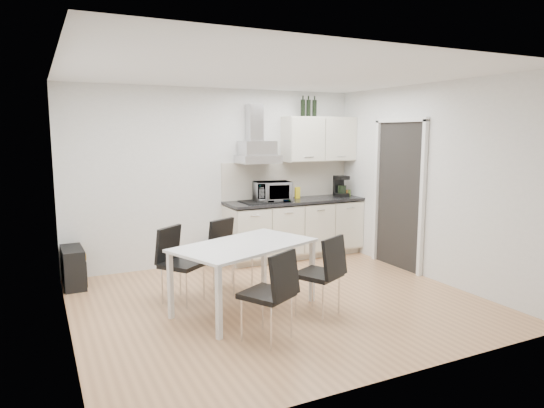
% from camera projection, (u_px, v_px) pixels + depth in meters
% --- Properties ---
extents(ground, '(4.50, 4.50, 0.00)m').
position_uv_depth(ground, '(278.00, 301.00, 5.67)').
color(ground, tan).
rests_on(ground, ground).
extents(wall_back, '(4.50, 0.10, 2.60)m').
position_uv_depth(wall_back, '(218.00, 177.00, 7.25)').
color(wall_back, white).
rests_on(wall_back, ground).
extents(wall_front, '(4.50, 0.10, 2.60)m').
position_uv_depth(wall_front, '(397.00, 220.00, 3.70)').
color(wall_front, white).
rests_on(wall_front, ground).
extents(wall_left, '(0.10, 4.00, 2.60)m').
position_uv_depth(wall_left, '(63.00, 204.00, 4.50)').
color(wall_left, white).
rests_on(wall_left, ground).
extents(wall_right, '(0.10, 4.00, 2.60)m').
position_uv_depth(wall_right, '(429.00, 182.00, 6.46)').
color(wall_right, white).
rests_on(wall_right, ground).
extents(ceiling, '(4.50, 4.50, 0.00)m').
position_uv_depth(ceiling, '(279.00, 73.00, 5.28)').
color(ceiling, white).
rests_on(ceiling, wall_back).
extents(doorway, '(0.08, 1.04, 2.10)m').
position_uv_depth(doorway, '(398.00, 196.00, 6.97)').
color(doorway, white).
rests_on(doorway, ground).
extents(kitchenette, '(2.22, 0.64, 2.52)m').
position_uv_depth(kitchenette, '(296.00, 205.00, 7.61)').
color(kitchenette, beige).
rests_on(kitchenette, ground).
extents(dining_table, '(1.74, 1.37, 0.75)m').
position_uv_depth(dining_table, '(244.00, 250.00, 5.31)').
color(dining_table, white).
rests_on(dining_table, ground).
extents(chair_far_left, '(0.65, 0.66, 0.88)m').
position_uv_depth(chair_far_left, '(183.00, 265.00, 5.59)').
color(chair_far_left, black).
rests_on(chair_far_left, ground).
extents(chair_far_right, '(0.61, 0.64, 0.88)m').
position_uv_depth(chair_far_right, '(233.00, 256.00, 6.03)').
color(chair_far_right, black).
rests_on(chair_far_right, ground).
extents(chair_near_left, '(0.63, 0.65, 0.88)m').
position_uv_depth(chair_near_left, '(267.00, 295.00, 4.56)').
color(chair_near_left, black).
rests_on(chair_near_left, ground).
extents(chair_near_right, '(0.62, 0.65, 0.88)m').
position_uv_depth(chair_near_right, '(318.00, 275.00, 5.20)').
color(chair_near_right, black).
rests_on(chair_near_right, ground).
extents(guitar_amp, '(0.28, 0.61, 0.50)m').
position_uv_depth(guitar_amp, '(73.00, 267.00, 6.18)').
color(guitar_amp, black).
rests_on(guitar_amp, ground).
extents(floor_speaker, '(0.22, 0.20, 0.32)m').
position_uv_depth(floor_speaker, '(211.00, 253.00, 7.26)').
color(floor_speaker, black).
rests_on(floor_speaker, ground).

